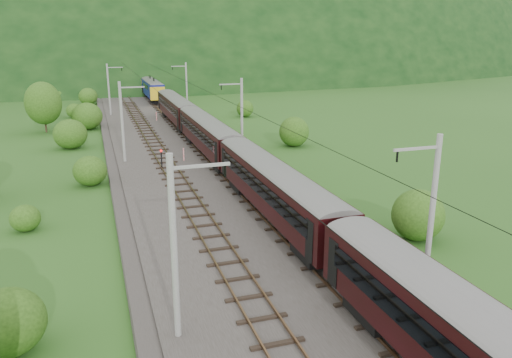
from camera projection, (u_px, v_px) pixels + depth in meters
name	position (u px, v px, depth m)	size (l,w,h in m)	color
ground	(311.00, 317.00, 23.29)	(600.00, 600.00, 0.00)	#275119
railbed	(247.00, 235.00, 32.38)	(14.00, 220.00, 0.30)	#38332D
track_left	(211.00, 236.00, 31.60)	(2.40, 220.00, 0.27)	brown
track_right	(282.00, 228.00, 33.03)	(2.40, 220.00, 0.27)	brown
catenary_left	(123.00, 120.00, 49.41)	(2.54, 192.28, 8.00)	gray
catenary_right	(241.00, 114.00, 53.07)	(2.54, 192.28, 8.00)	gray
overhead_wires	(247.00, 129.00, 30.44)	(4.83, 198.00, 0.03)	black
mountain_main	(106.00, 60.00, 260.55)	(504.00, 360.00, 244.00)	black
train	(276.00, 182.00, 33.35)	(2.65, 146.39, 4.58)	black
hazard_post_near	(184.00, 154.00, 50.65)	(0.14, 0.14, 1.30)	red
hazard_post_far	(156.00, 116.00, 74.34)	(0.14, 0.14, 1.30)	red
signal	(161.00, 158.00, 47.01)	(0.22, 0.22, 1.97)	black
vegetation_left	(20.00, 193.00, 32.91)	(12.81, 142.50, 6.97)	#254813
vegetation_right	(375.00, 182.00, 39.53)	(6.95, 96.49, 3.15)	#254813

